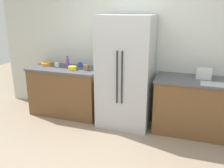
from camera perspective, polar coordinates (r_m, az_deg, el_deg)
ground_plane at (r=3.36m, az=-1.69°, el=-18.37°), size 11.17×11.17×0.00m
kitchen_back_panel at (r=4.39m, az=6.02°, el=8.79°), size 5.59×0.10×2.62m
counter_left at (r=4.71m, az=-10.58°, el=-1.58°), size 1.34×0.66×0.90m
counter_right at (r=4.15m, az=20.07°, el=-5.04°), size 1.46×0.66×0.90m
refrigerator at (r=4.09m, az=3.26°, el=2.78°), size 0.87×0.73×1.86m
toaster at (r=4.05m, az=20.70°, el=2.29°), size 0.23×0.15×0.16m
bottle_a at (r=4.58m, az=-10.33°, el=4.90°), size 0.06×0.06×0.22m
cup_a at (r=4.70m, az=-12.81°, el=4.44°), size 0.08×0.08×0.08m
cup_b at (r=4.34m, az=-6.05°, el=3.88°), size 0.09×0.09×0.10m
cup_c at (r=4.62m, az=-7.45°, el=4.54°), size 0.08×0.08×0.08m
bowl_a at (r=4.40m, az=-9.27°, el=3.70°), size 0.15×0.15×0.07m
bowl_b at (r=4.86m, az=-15.18°, el=4.54°), size 0.19×0.19×0.05m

